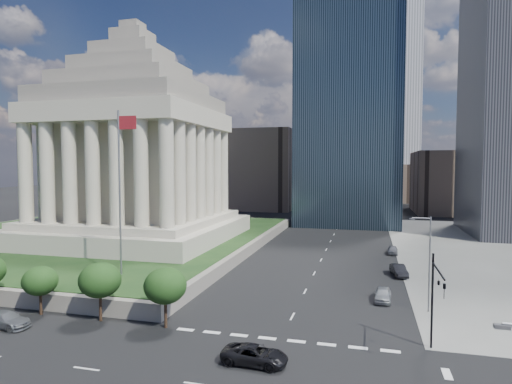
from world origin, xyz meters
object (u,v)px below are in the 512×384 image
(pickup_truck, at_px, (255,355))
(parked_sedan_far, at_px, (393,250))
(parked_sedan_near, at_px, (383,294))
(parked_sedan_mid, at_px, (399,270))
(war_memorial, at_px, (135,132))
(street_lamp_north, at_px, (428,258))
(flagpole, at_px, (121,183))
(suv_grey, at_px, (5,320))
(traffic_signal_ne, at_px, (436,292))

(pickup_truck, height_order, parked_sedan_far, pickup_truck)
(parked_sedan_near, bearing_deg, parked_sedan_mid, 81.92)
(pickup_truck, distance_m, parked_sedan_near, 21.08)
(parked_sedan_near, bearing_deg, pickup_truck, -114.64)
(war_memorial, relative_size, street_lamp_north, 3.90)
(parked_sedan_near, distance_m, parked_sedan_far, 27.50)
(flagpole, relative_size, suv_grey, 3.94)
(traffic_signal_ne, xyz_separation_m, parked_sedan_far, (-1.00, 41.22, -4.55))
(street_lamp_north, relative_size, parked_sedan_far, 2.43)
(pickup_truck, xyz_separation_m, parked_sedan_far, (12.49, 45.95, -0.01))
(parked_sedan_far, bearing_deg, war_memorial, -168.30)
(traffic_signal_ne, distance_m, parked_sedan_near, 14.97)
(war_memorial, height_order, pickup_truck, war_memorial)
(war_memorial, height_order, parked_sedan_far, war_memorial)
(traffic_signal_ne, bearing_deg, flagpole, 163.29)
(pickup_truck, relative_size, suv_grey, 1.01)
(traffic_signal_ne, relative_size, suv_grey, 1.58)
(traffic_signal_ne, height_order, parked_sedan_mid, traffic_signal_ne)
(flagpole, distance_m, street_lamp_north, 35.95)
(pickup_truck, xyz_separation_m, parked_sedan_mid, (12.49, 30.59, 0.06))
(war_memorial, xyz_separation_m, flagpole, (12.17, -24.00, -8.29))
(street_lamp_north, distance_m, suv_grey, 42.00)
(parked_sedan_mid, bearing_deg, traffic_signal_ne, -97.44)
(suv_grey, xyz_separation_m, parked_sedan_far, (37.19, 44.67, -0.03))
(pickup_truck, relative_size, parked_sedan_mid, 1.09)
(war_memorial, distance_m, flagpole, 28.16)
(traffic_signal_ne, distance_m, parked_sedan_far, 41.49)
(street_lamp_north, bearing_deg, war_memorial, 154.08)
(flagpole, bearing_deg, pickup_truck, -35.81)
(pickup_truck, xyz_separation_m, parked_sedan_near, (9.99, 18.56, 0.04))
(war_memorial, relative_size, flagpole, 1.95)
(street_lamp_north, xyz_separation_m, suv_grey, (-39.02, -14.75, -4.93))
(war_memorial, xyz_separation_m, pickup_truck, (33.01, -39.03, -20.69))
(war_memorial, distance_m, parked_sedan_mid, 50.66)
(war_memorial, bearing_deg, parked_sedan_mid, -10.51)
(war_memorial, height_order, street_lamp_north, war_memorial)
(traffic_signal_ne, height_order, street_lamp_north, street_lamp_north)
(war_memorial, relative_size, parked_sedan_near, 8.87)
(suv_grey, relative_size, parked_sedan_far, 1.23)
(parked_sedan_near, distance_m, parked_sedan_mid, 12.28)
(war_memorial, xyz_separation_m, street_lamp_north, (47.33, -23.00, -15.74))
(parked_sedan_near, bearing_deg, street_lamp_north, -26.67)
(street_lamp_north, bearing_deg, parked_sedan_far, 93.50)
(war_memorial, bearing_deg, traffic_signal_ne, -36.42)
(flagpole, distance_m, parked_sedan_far, 47.13)
(flagpole, height_order, parked_sedan_mid, flagpole)
(traffic_signal_ne, distance_m, pickup_truck, 15.00)
(traffic_signal_ne, bearing_deg, parked_sedan_mid, 92.21)
(parked_sedan_near, bearing_deg, traffic_signal_ne, -72.14)
(street_lamp_north, relative_size, parked_sedan_mid, 2.12)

